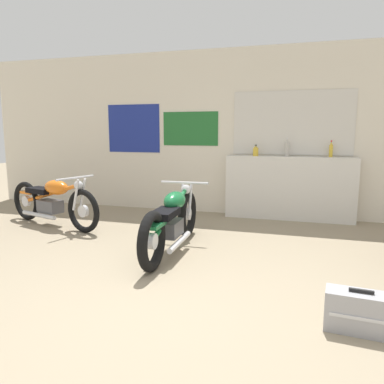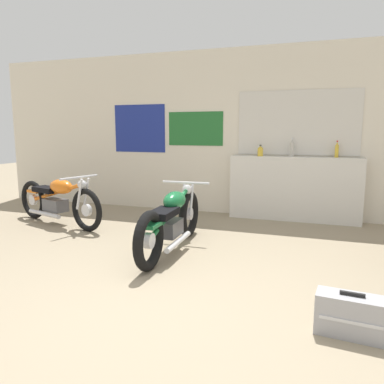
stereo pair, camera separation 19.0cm
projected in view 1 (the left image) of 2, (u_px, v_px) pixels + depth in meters
ground_plane at (172, 313)px, 3.00m from camera, size 24.00×24.00×0.00m
wall_back at (247, 133)px, 6.32m from camera, size 10.00×0.07×2.80m
sill_counter at (289, 188)px, 6.09m from camera, size 2.05×0.28×1.03m
bottle_leftmost at (256, 151)px, 6.12m from camera, size 0.09×0.09×0.18m
bottle_left_center at (287, 148)px, 6.03m from camera, size 0.07×0.07×0.30m
bottle_center at (331, 150)px, 5.87m from camera, size 0.06×0.06×0.26m
motorcycle_orange at (52, 200)px, 5.67m from camera, size 1.94×0.81×0.79m
motorcycle_green at (172, 220)px, 4.47m from camera, size 0.64×1.97×0.78m
hard_case_silver at (360, 312)px, 2.70m from camera, size 0.50×0.25×0.32m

